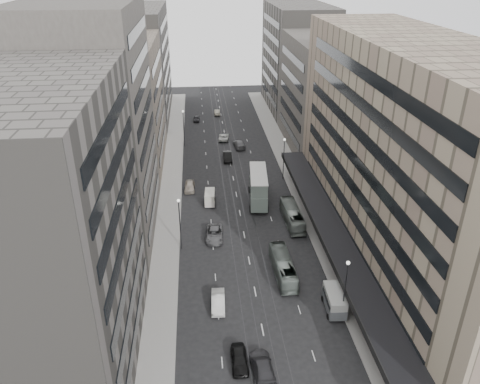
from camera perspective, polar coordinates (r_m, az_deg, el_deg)
name	(u,v)px	position (r m, az deg, el deg)	size (l,w,h in m)	color
ground	(256,296)	(61.39, 1.97, -12.61)	(220.00, 220.00, 0.00)	black
sidewalk_right	(292,172)	(94.86, 6.34, 2.38)	(4.00, 125.00, 0.15)	gray
sidewalk_left	(172,177)	(93.20, -8.28, 1.80)	(4.00, 125.00, 0.15)	gray
department_store	(410,159)	(66.24, 20.06, 3.84)	(19.20, 60.00, 30.00)	gray
building_right_mid	(324,94)	(106.40, 10.26, 11.65)	(15.00, 28.00, 24.00)	#45403C
building_right_far	(297,59)	(134.39, 6.99, 15.84)	(15.00, 32.00, 28.00)	#595650
building_left_a	(44,239)	(48.16, -22.80, -5.35)	(15.00, 28.00, 30.00)	#595650
building_left_b	(94,127)	(71.18, -17.43, 7.57)	(15.00, 26.00, 34.00)	#45403C
building_left_c	(122,105)	(97.88, -14.23, 10.26)	(15.00, 28.00, 25.00)	slate
building_left_d	(138,64)	(129.36, -12.38, 15.02)	(15.00, 38.00, 28.00)	#595650
lamp_right_near	(346,284)	(56.27, 12.75, -10.84)	(0.44, 0.44, 8.32)	#262628
lamp_right_far	(284,154)	(90.17, 5.37, 4.65)	(0.44, 0.44, 8.32)	#262628
lamp_left_near	(180,218)	(68.06, -7.38, -3.20)	(0.44, 0.44, 8.32)	#262628
lamp_left_far	(184,124)	(107.52, -6.90, 8.25)	(0.44, 0.44, 8.32)	#262628
bus_near	(283,267)	(64.42, 5.28, -9.06)	(2.27, 9.70, 2.70)	gray
bus_far	(292,215)	(76.44, 6.38, -2.85)	(2.33, 9.97, 2.78)	gray
double_decker	(258,186)	(81.80, 2.24, 0.68)	(3.91, 10.45, 5.59)	slate
vw_microbus	(335,300)	(59.61, 11.45, -12.80)	(2.48, 5.03, 2.66)	#4F5356
panel_van	(210,197)	(81.92, -3.70, -0.65)	(2.09, 3.91, 2.40)	silver
sedan_0	(239,359)	(52.64, -0.09, -19.72)	(1.75, 4.36, 1.48)	black
sedan_1	(218,301)	(59.46, -2.68, -13.19)	(1.63, 4.67, 1.54)	silver
sedan_2	(214,234)	(72.36, -3.15, -5.12)	(2.58, 5.60, 1.56)	#5E5E60
sedan_3	(262,367)	(51.89, 2.75, -20.54)	(2.24, 5.50, 1.60)	#2B2A2D
sedan_4	(190,186)	(87.44, -6.16, 0.71)	(1.86, 4.63, 1.58)	#A99C8C
sedan_5	(227,156)	(100.10, -1.54, 4.36)	(1.78, 5.11, 1.68)	black
sedan_6	(224,137)	(111.84, -2.00, 6.71)	(2.26, 4.89, 1.36)	silver
sedan_7	(239,144)	(107.10, -0.11, 5.86)	(2.19, 5.39, 1.56)	#5A5A5D
sedan_8	(196,119)	(125.84, -5.33, 8.90)	(1.56, 3.89, 1.32)	black
sedan_9	(217,112)	(130.81, -2.80, 9.70)	(1.51, 4.34, 1.43)	beige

